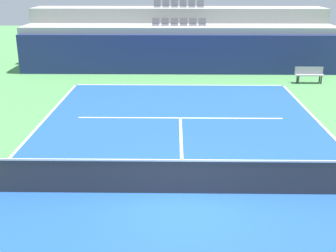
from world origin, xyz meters
The scene contains 12 objects.
ground_plane centered at (0.00, 0.00, 0.00)m, with size 80.00×80.00×0.00m, color #4C8C4C.
court_surface centered at (0.00, 0.00, 0.01)m, with size 11.00×24.00×0.01m, color #1E4C99.
baseline_far centered at (0.00, 11.95, 0.01)m, with size 11.00×0.10×0.00m, color white.
service_line_far centered at (0.00, 6.40, 0.01)m, with size 8.26×0.10×0.00m, color white.
centre_service_line centered at (0.00, 3.20, 0.01)m, with size 0.10×6.40×0.00m, color white.
back_wall centered at (0.00, 14.70, 1.13)m, with size 18.60×0.30×2.26m, color navy.
stands_tier_lower centered at (0.00, 16.05, 1.32)m, with size 18.60×2.40×2.63m, color #9E9E99.
stands_tier_upper centered at (0.00, 18.45, 1.76)m, with size 18.60×2.40×3.52m, color #9E9E99.
seating_row_lower centered at (0.00, 16.14, 2.76)m, with size 3.22×0.44×0.44m.
seating_row_upper centered at (0.00, 18.54, 3.65)m, with size 3.22×0.44×0.44m.
tennis_net centered at (0.00, 0.00, 0.51)m, with size 11.08×0.08×1.07m.
player_bench centered at (6.95, 12.59, 0.51)m, with size 1.50×0.40×0.85m.
Camera 1 is at (-0.23, -10.28, 5.49)m, focal length 46.39 mm.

